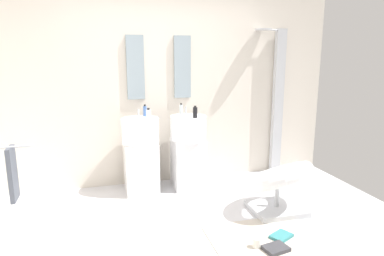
{
  "coord_description": "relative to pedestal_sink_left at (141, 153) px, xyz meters",
  "views": [
    {
      "loc": [
        -0.79,
        -2.84,
        1.71
      ],
      "look_at": [
        0.15,
        0.55,
        0.95
      ],
      "focal_mm": 32.17,
      "sensor_mm": 36.0,
      "label": 1
    }
  ],
  "objects": [
    {
      "name": "ground_plane",
      "position": [
        0.31,
        -1.29,
        -0.52
      ],
      "size": [
        4.8,
        3.6,
        0.04
      ],
      "primitive_type": "cube",
      "color": "silver"
    },
    {
      "name": "rear_partition",
      "position": [
        0.31,
        0.36,
        0.8
      ],
      "size": [
        4.8,
        0.1,
        2.6
      ],
      "primitive_type": "cube",
      "color": "beige",
      "rests_on": "ground_plane"
    },
    {
      "name": "pedestal_sink_left",
      "position": [
        0.0,
        0.0,
        0.0
      ],
      "size": [
        0.46,
        0.46,
        1.04
      ],
      "color": "white",
      "rests_on": "ground_plane"
    },
    {
      "name": "pedestal_sink_right",
      "position": [
        0.61,
        0.0,
        0.0
      ],
      "size": [
        0.46,
        0.46,
        1.04
      ],
      "color": "white",
      "rests_on": "ground_plane"
    },
    {
      "name": "vanity_mirror_left",
      "position": [
        0.0,
        0.29,
        1.04
      ],
      "size": [
        0.22,
        0.03,
        0.8
      ],
      "primitive_type": "cube",
      "color": "#8C9EA8"
    },
    {
      "name": "vanity_mirror_right",
      "position": [
        0.61,
        0.29,
        1.04
      ],
      "size": [
        0.22,
        0.03,
        0.8
      ],
      "primitive_type": "cube",
      "color": "#8C9EA8"
    },
    {
      "name": "shower_column",
      "position": [
        1.98,
        0.24,
        0.58
      ],
      "size": [
        0.49,
        0.24,
        2.05
      ],
      "color": "#B7BABF",
      "rests_on": "ground_plane"
    },
    {
      "name": "lounge_chair",
      "position": [
        1.36,
        -0.97,
        -0.15
      ],
      "size": [
        1.05,
        1.05,
        0.65
      ],
      "color": "#B7BABF",
      "rests_on": "ground_plane"
    },
    {
      "name": "towel_rack",
      "position": [
        -1.29,
        -0.86,
        0.13
      ],
      "size": [
        0.37,
        0.22,
        0.95
      ],
      "color": "#B7BABF",
      "rests_on": "ground_plane"
    },
    {
      "name": "area_rug",
      "position": [
        0.96,
        -1.5,
        -0.5
      ],
      "size": [
        1.02,
        0.81,
        0.01
      ],
      "primitive_type": "cube",
      "color": "beige",
      "rests_on": "ground_plane"
    },
    {
      "name": "magazine_charcoal",
      "position": [
        0.96,
        -1.68,
        -0.47
      ],
      "size": [
        0.24,
        0.2,
        0.03
      ],
      "primitive_type": "cube",
      "rotation": [
        0.0,
        0.0,
        0.19
      ],
      "color": "#38383D",
      "rests_on": "area_rug"
    },
    {
      "name": "magazine_teal",
      "position": [
        1.12,
        -1.5,
        -0.48
      ],
      "size": [
        0.25,
        0.22,
        0.03
      ],
      "primitive_type": "cube",
      "rotation": [
        0.0,
        0.0,
        0.46
      ],
      "color": "teal",
      "rests_on": "area_rug"
    },
    {
      "name": "coffee_mug",
      "position": [
        0.82,
        -1.59,
        -0.45
      ],
      "size": [
        0.07,
        0.07,
        0.09
      ],
      "primitive_type": "cylinder",
      "color": "white",
      "rests_on": "area_rug"
    },
    {
      "name": "soap_bottle_blue",
      "position": [
        0.08,
        0.14,
        0.51
      ],
      "size": [
        0.05,
        0.05,
        0.15
      ],
      "color": "#4C72B7",
      "rests_on": "pedestal_sink_left"
    },
    {
      "name": "soap_bottle_clear",
      "position": [
        0.49,
        -0.1,
        0.53
      ],
      "size": [
        0.04,
        0.04,
        0.18
      ],
      "color": "silver",
      "rests_on": "pedestal_sink_right"
    },
    {
      "name": "soap_bottle_white",
      "position": [
        0.11,
        -0.01,
        0.5
      ],
      "size": [
        0.06,
        0.06,
        0.12
      ],
      "color": "white",
      "rests_on": "pedestal_sink_left"
    },
    {
      "name": "soap_bottle_black",
      "position": [
        0.66,
        -0.14,
        0.51
      ],
      "size": [
        0.06,
        0.06,
        0.15
      ],
      "color": "black",
      "rests_on": "pedestal_sink_right"
    }
  ]
}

